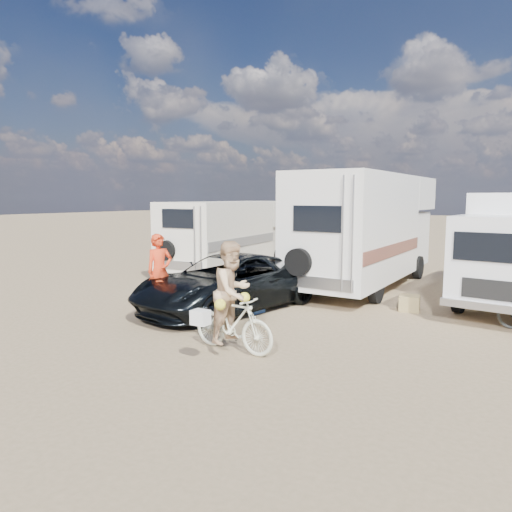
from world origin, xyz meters
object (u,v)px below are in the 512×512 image
Objects in this scene: rider_woman at (233,302)px; bike_man at (160,296)px; dark_suv at (227,283)px; rider_man at (160,278)px; cooler at (252,303)px; rv_main at (368,232)px; bike_woman at (233,323)px; crate at (409,303)px; rv_left at (232,236)px.

bike_man is at bearing 70.40° from rider_woman.
dark_suv is 2.82× the size of rider_man.
rider_woman reaches higher than dark_suv.
rider_man is 3.32× the size of cooler.
bike_woman is at bearing -89.33° from rv_main.
bike_woman reaches higher than crate.
bike_woman is at bearing -111.60° from crate.
rv_left is 6.41m from dark_suv.
bike_woman is 1.00× the size of rider_man.
crate is at bearing -27.82° from rv_left.
rv_main reaches higher than bike_woman.
crate is (1.90, 4.79, -0.72)m from rider_woman.
crate is (4.86, 3.53, -0.68)m from rider_man.
rv_main is 3.59m from crate.
dark_suv is at bearing -110.48° from rv_main.
cooler is at bearing 29.44° from rider_woman.
rv_main reaches higher than rider_man.
rv_main is 4.10× the size of rider_woman.
cooler is at bearing -104.36° from rv_main.
rv_left is (-5.38, 0.40, -0.41)m from rv_main.
rider_man reaches higher than bike_man.
rv_main is 1.52× the size of dark_suv.
rider_woman is at bearing -89.33° from rv_main.
bike_woman is at bearing -91.60° from rider_man.
bike_woman is 0.96× the size of rider_woman.
cooler is at bearing 26.06° from dark_suv.
rider_woman is at bearing -91.60° from bike_man.
rider_man is at bearing -128.25° from cooler.
rider_woman reaches higher than bike_man.
rider_man is at bearing 70.40° from rider_woman.
rider_woman is (0.08, -7.38, -0.80)m from rv_main.
rv_left reaches higher than crate.
cooler is (0.62, 0.18, -0.47)m from dark_suv.
dark_suv is at bearing -19.27° from bike_man.
bike_man is 0.96× the size of rider_woman.
rider_woman is at bearing -60.68° from rv_left.
rv_left is 6.69m from cooler.
rv_main reaches higher than rv_left.
bike_man is at bearing 0.00° from rider_man.
rv_main is 7.48m from bike_woman.
rv_main is 1.08× the size of rv_left.
rv_main reaches higher than bike_man.
rider_man reaches higher than dark_suv.
crate is (1.90, 4.79, -0.33)m from bike_woman.
rv_main is at bearing 4.09° from rider_woman.
bike_man is 3.25m from rider_woman.
rider_man is (-2.88, -6.12, -0.84)m from rv_main.
bike_man is (2.50, -6.52, -0.84)m from rv_left.
bike_woman is 0.39m from rider_woman.
rider_man reaches higher than cooler.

